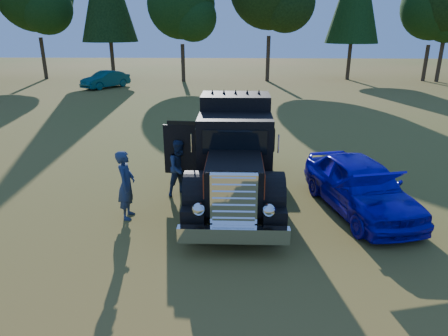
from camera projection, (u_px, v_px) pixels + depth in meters
ground at (191, 230)px, 10.20m from camera, size 120.00×120.00×0.00m
diamond_t_truck at (235, 157)px, 11.75m from camera, size 3.38×7.16×3.00m
hotrod_coupe at (360, 185)px, 11.05m from camera, size 2.77×4.77×1.89m
spectator_near at (126, 185)px, 10.60m from camera, size 0.47×0.70×1.89m
spectator_far at (181, 168)px, 12.08m from camera, size 1.08×1.02×1.75m
distant_teal_car at (106, 80)px, 33.81m from camera, size 3.59×4.35×1.40m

